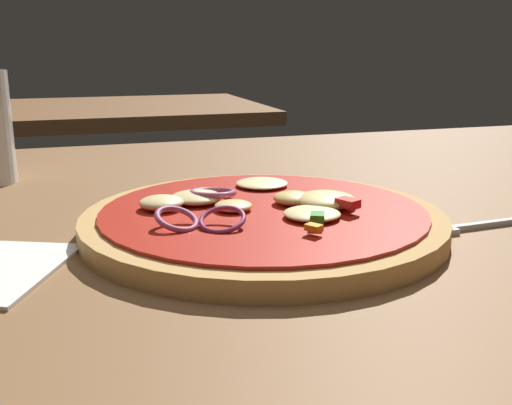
{
  "coord_description": "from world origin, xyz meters",
  "views": [
    {
      "loc": [
        -0.1,
        -0.45,
        0.18
      ],
      "look_at": [
        0.05,
        0.03,
        0.05
      ],
      "focal_mm": 42.83,
      "sensor_mm": 36.0,
      "label": 1
    }
  ],
  "objects": [
    {
      "name": "dining_table",
      "position": [
        0.0,
        0.0,
        0.02
      ],
      "size": [
        1.46,
        1.0,
        0.03
      ],
      "color": "brown",
      "rests_on": "ground"
    },
    {
      "name": "background_table",
      "position": [
        0.05,
        1.12,
        0.02
      ],
      "size": [
        0.68,
        0.53,
        0.03
      ],
      "color": "brown",
      "rests_on": "ground"
    },
    {
      "name": "pizza",
      "position": [
        0.05,
        0.01,
        0.04
      ],
      "size": [
        0.3,
        0.3,
        0.03
      ],
      "color": "tan",
      "rests_on": "dining_table"
    },
    {
      "name": "fork",
      "position": [
        0.23,
        -0.04,
        0.03
      ],
      "size": [
        0.19,
        0.02,
        0.01
      ],
      "color": "silver",
      "rests_on": "dining_table"
    }
  ]
}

